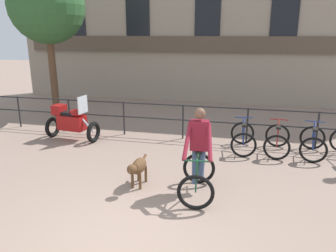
{
  "coord_description": "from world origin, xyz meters",
  "views": [
    {
      "loc": [
        1.73,
        -4.1,
        3.09
      ],
      "look_at": [
        0.09,
        2.86,
        1.05
      ],
      "focal_mm": 35.0,
      "sensor_mm": 36.0,
      "label": 1
    }
  ],
  "objects_px": {
    "parked_bicycle_near_lamp": "(243,138)",
    "parked_bicycle_mid_right": "(313,143)",
    "parked_motorcycle": "(71,121)",
    "parked_bicycle_mid_left": "(277,140)",
    "cyclist_with_bike": "(198,157)",
    "dog": "(138,167)"
  },
  "relations": [
    {
      "from": "parked_bicycle_near_lamp",
      "to": "parked_bicycle_mid_right",
      "type": "bearing_deg",
      "value": 177.67
    },
    {
      "from": "parked_motorcycle",
      "to": "parked_bicycle_mid_left",
      "type": "xyz_separation_m",
      "value": [
        5.87,
        0.19,
        -0.2
      ]
    },
    {
      "from": "parked_motorcycle",
      "to": "parked_bicycle_mid_right",
      "type": "height_order",
      "value": "parked_motorcycle"
    },
    {
      "from": "parked_bicycle_near_lamp",
      "to": "parked_bicycle_mid_right",
      "type": "xyz_separation_m",
      "value": [
        1.77,
        0.0,
        -0.0
      ]
    },
    {
      "from": "parked_motorcycle",
      "to": "parked_bicycle_mid_left",
      "type": "distance_m",
      "value": 5.87
    },
    {
      "from": "parked_motorcycle",
      "to": "cyclist_with_bike",
      "type": "bearing_deg",
      "value": -113.56
    },
    {
      "from": "dog",
      "to": "parked_bicycle_mid_left",
      "type": "height_order",
      "value": "parked_bicycle_mid_left"
    },
    {
      "from": "cyclist_with_bike",
      "to": "parked_bicycle_mid_right",
      "type": "distance_m",
      "value": 3.77
    },
    {
      "from": "parked_bicycle_near_lamp",
      "to": "parked_bicycle_mid_right",
      "type": "distance_m",
      "value": 1.77
    },
    {
      "from": "parked_motorcycle",
      "to": "parked_bicycle_mid_right",
      "type": "relative_size",
      "value": 1.38
    },
    {
      "from": "parked_bicycle_near_lamp",
      "to": "parked_bicycle_mid_left",
      "type": "bearing_deg",
      "value": 177.67
    },
    {
      "from": "parked_bicycle_mid_left",
      "to": "parked_bicycle_near_lamp",
      "type": "bearing_deg",
      "value": 5.59
    },
    {
      "from": "cyclist_with_bike",
      "to": "parked_bicycle_near_lamp",
      "type": "xyz_separation_m",
      "value": [
        0.84,
        2.69,
        -0.41
      ]
    },
    {
      "from": "dog",
      "to": "parked_bicycle_mid_right",
      "type": "relative_size",
      "value": 0.81
    },
    {
      "from": "parked_bicycle_near_lamp",
      "to": "parked_bicycle_mid_right",
      "type": "relative_size",
      "value": 0.95
    },
    {
      "from": "dog",
      "to": "parked_bicycle_near_lamp",
      "type": "relative_size",
      "value": 0.85
    },
    {
      "from": "dog",
      "to": "parked_bicycle_near_lamp",
      "type": "xyz_separation_m",
      "value": [
        2.08,
        2.72,
        -0.07
      ]
    },
    {
      "from": "parked_motorcycle",
      "to": "parked_bicycle_near_lamp",
      "type": "xyz_separation_m",
      "value": [
        4.98,
        0.19,
        -0.2
      ]
    },
    {
      "from": "parked_bicycle_mid_left",
      "to": "parked_bicycle_mid_right",
      "type": "bearing_deg",
      "value": -174.41
    },
    {
      "from": "parked_bicycle_mid_left",
      "to": "parked_bicycle_mid_right",
      "type": "relative_size",
      "value": 0.98
    },
    {
      "from": "dog",
      "to": "parked_bicycle_mid_left",
      "type": "relative_size",
      "value": 0.83
    },
    {
      "from": "parked_bicycle_mid_left",
      "to": "cyclist_with_bike",
      "type": "bearing_deg",
      "value": 62.95
    }
  ]
}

